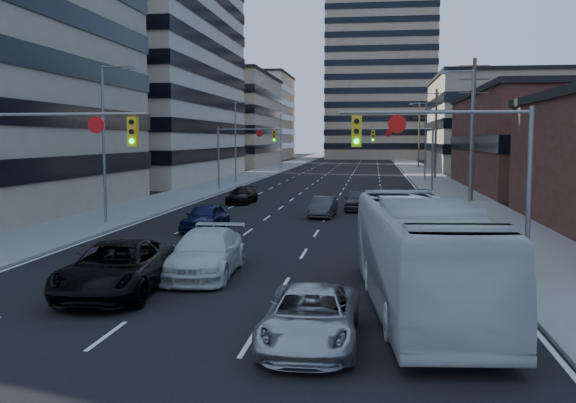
# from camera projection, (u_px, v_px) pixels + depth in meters

# --- Properties ---
(ground) EXTENTS (400.00, 400.00, 0.00)m
(ground) POSITION_uv_depth(u_px,v_px,m) (177.00, 339.00, 15.66)
(ground) COLOR black
(ground) RESTS_ON ground
(road_surface) EXTENTS (18.00, 300.00, 0.02)m
(road_surface) POSITION_uv_depth(u_px,v_px,m) (353.00, 161.00, 143.89)
(road_surface) COLOR black
(road_surface) RESTS_ON ground
(sidewalk_left) EXTENTS (5.00, 300.00, 0.15)m
(sidewalk_left) POSITION_uv_depth(u_px,v_px,m) (302.00, 160.00, 145.41)
(sidewalk_left) COLOR slate
(sidewalk_left) RESTS_ON ground
(sidewalk_right) EXTENTS (5.00, 300.00, 0.15)m
(sidewalk_right) POSITION_uv_depth(u_px,v_px,m) (405.00, 161.00, 142.37)
(sidewalk_right) COLOR slate
(sidewalk_right) RESTS_ON ground
(office_left_mid) EXTENTS (26.00, 34.00, 28.00)m
(office_left_mid) POSITION_uv_depth(u_px,v_px,m) (109.00, 63.00, 77.06)
(office_left_mid) COLOR #ADA089
(office_left_mid) RESTS_ON ground
(office_left_far) EXTENTS (20.00, 30.00, 16.00)m
(office_left_far) POSITION_uv_depth(u_px,v_px,m) (216.00, 122.00, 116.70)
(office_left_far) COLOR gray
(office_left_far) RESTS_ON ground
(office_right_far) EXTENTS (22.00, 28.00, 14.00)m
(office_right_far) POSITION_uv_depth(u_px,v_px,m) (507.00, 125.00, 98.48)
(office_right_far) COLOR gray
(office_right_far) RESTS_ON ground
(apartment_tower) EXTENTS (26.00, 26.00, 58.00)m
(apartment_tower) POSITION_uv_depth(u_px,v_px,m) (381.00, 42.00, 160.01)
(apartment_tower) COLOR gray
(apartment_tower) RESTS_ON ground
(bg_block_left) EXTENTS (24.00, 24.00, 20.00)m
(bg_block_left) POSITION_uv_depth(u_px,v_px,m) (240.00, 118.00, 156.49)
(bg_block_left) COLOR #ADA089
(bg_block_left) RESTS_ON ground
(bg_block_right) EXTENTS (22.00, 22.00, 12.00)m
(bg_block_right) POSITION_uv_depth(u_px,v_px,m) (501.00, 134.00, 139.08)
(bg_block_right) COLOR gray
(bg_block_right) RESTS_ON ground
(signal_near_left) EXTENTS (6.59, 0.33, 6.00)m
(signal_near_left) POSITION_uv_depth(u_px,v_px,m) (48.00, 154.00, 24.11)
(signal_near_left) COLOR slate
(signal_near_left) RESTS_ON ground
(signal_near_right) EXTENTS (6.59, 0.33, 6.00)m
(signal_near_right) POSITION_uv_depth(u_px,v_px,m) (454.00, 155.00, 22.14)
(signal_near_right) COLOR slate
(signal_near_right) RESTS_ON ground
(signal_far_left) EXTENTS (6.09, 0.33, 6.00)m
(signal_far_left) POSITION_uv_depth(u_px,v_px,m) (242.00, 145.00, 60.64)
(signal_far_left) COLOR slate
(signal_far_left) RESTS_ON ground
(signal_far_right) EXTENTS (6.09, 0.33, 6.00)m
(signal_far_right) POSITION_uv_depth(u_px,v_px,m) (407.00, 145.00, 58.61)
(signal_far_right) COLOR slate
(signal_far_right) RESTS_ON ground
(utility_pole_block) EXTENTS (2.20, 0.28, 11.00)m
(utility_pole_block) POSITION_uv_depth(u_px,v_px,m) (473.00, 127.00, 49.00)
(utility_pole_block) COLOR #4C3D2D
(utility_pole_block) RESTS_ON ground
(utility_pole_midblock) EXTENTS (2.20, 0.28, 11.00)m
(utility_pole_midblock) POSITION_uv_depth(u_px,v_px,m) (436.00, 132.00, 78.59)
(utility_pole_midblock) COLOR #4C3D2D
(utility_pole_midblock) RESTS_ON ground
(utility_pole_distant) EXTENTS (2.20, 0.28, 11.00)m
(utility_pole_distant) POSITION_uv_depth(u_px,v_px,m) (419.00, 134.00, 108.18)
(utility_pole_distant) COLOR #4C3D2D
(utility_pole_distant) RESTS_ON ground
(streetlight_left_near) EXTENTS (2.03, 0.22, 9.00)m
(streetlight_left_near) POSITION_uv_depth(u_px,v_px,m) (106.00, 136.00, 36.27)
(streetlight_left_near) COLOR slate
(streetlight_left_near) RESTS_ON ground
(streetlight_left_mid) EXTENTS (2.03, 0.22, 9.00)m
(streetlight_left_mid) POSITION_uv_depth(u_px,v_px,m) (237.00, 137.00, 70.79)
(streetlight_left_mid) COLOR slate
(streetlight_left_mid) RESTS_ON ground
(streetlight_left_far) EXTENTS (2.03, 0.22, 9.00)m
(streetlight_left_far) POSITION_uv_depth(u_px,v_px,m) (282.00, 138.00, 105.32)
(streetlight_left_far) COLOR slate
(streetlight_left_far) RESTS_ON ground
(streetlight_right_near) EXTENTS (2.03, 0.22, 9.00)m
(streetlight_right_near) POSITION_uv_depth(u_px,v_px,m) (469.00, 136.00, 38.46)
(streetlight_right_near) COLOR slate
(streetlight_right_near) RESTS_ON ground
(streetlight_right_far) EXTENTS (2.03, 0.22, 9.00)m
(streetlight_right_far) POSITION_uv_depth(u_px,v_px,m) (424.00, 137.00, 72.99)
(streetlight_right_far) COLOR slate
(streetlight_right_far) RESTS_ON ground
(black_pickup) EXTENTS (3.09, 6.08, 1.65)m
(black_pickup) POSITION_uv_depth(u_px,v_px,m) (117.00, 268.00, 20.19)
(black_pickup) COLOR black
(black_pickup) RESTS_ON ground
(white_van) EXTENTS (2.46, 5.67, 1.62)m
(white_van) POSITION_uv_depth(u_px,v_px,m) (206.00, 253.00, 22.92)
(white_van) COLOR silver
(white_van) RESTS_ON ground
(silver_suv) EXTENTS (2.26, 4.81, 1.33)m
(silver_suv) POSITION_uv_depth(u_px,v_px,m) (310.00, 317.00, 15.18)
(silver_suv) COLOR #A6A7AB
(silver_suv) RESTS_ON ground
(transit_bus) EXTENTS (3.82, 11.68, 3.19)m
(transit_bus) POSITION_uv_depth(u_px,v_px,m) (420.00, 254.00, 18.30)
(transit_bus) COLOR silver
(transit_bus) RESTS_ON ground
(sedan_blue) EXTENTS (2.08, 4.38, 1.45)m
(sedan_blue) POSITION_uv_depth(u_px,v_px,m) (205.00, 217.00, 34.16)
(sedan_blue) COLOR #0E1439
(sedan_blue) RESTS_ON ground
(sedan_grey_center) EXTENTS (1.65, 3.98, 1.28)m
(sedan_grey_center) POSITION_uv_depth(u_px,v_px,m) (323.00, 207.00, 40.08)
(sedan_grey_center) COLOR #363639
(sedan_grey_center) RESTS_ON ground
(sedan_black_far) EXTENTS (1.98, 4.33, 1.23)m
(sedan_black_far) POSITION_uv_depth(u_px,v_px,m) (242.00, 196.00, 48.54)
(sedan_black_far) COLOR black
(sedan_black_far) RESTS_ON ground
(sedan_grey_right) EXTENTS (1.74, 4.26, 1.45)m
(sedan_grey_right) POSITION_uv_depth(u_px,v_px,m) (357.00, 200.00, 43.79)
(sedan_grey_right) COLOR #38383B
(sedan_grey_right) RESTS_ON ground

